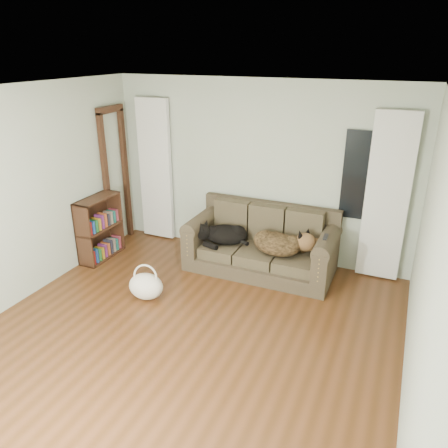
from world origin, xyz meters
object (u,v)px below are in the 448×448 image
at_px(sofa, 261,241).
at_px(dog_black_lab, 223,234).
at_px(dog_shepherd, 280,244).
at_px(tote_bag, 146,287).
at_px(bookshelf, 100,226).

height_order(sofa, dog_black_lab, sofa).
relative_size(sofa, dog_shepherd, 2.86).
relative_size(dog_black_lab, dog_shepherd, 0.88).
height_order(dog_black_lab, dog_shepherd, dog_shepherd).
xyz_separation_m(dog_black_lab, tote_bag, (-0.53, -1.24, -0.32)).
bearing_deg(sofa, bookshelf, -166.41).
xyz_separation_m(sofa, tote_bag, (-1.08, -1.30, -0.29)).
xyz_separation_m(sofa, dog_shepherd, (0.30, -0.08, 0.04)).
bearing_deg(dog_shepherd, dog_black_lab, 12.65).
relative_size(sofa, dog_black_lab, 3.25).
xyz_separation_m(dog_black_lab, bookshelf, (-1.79, -0.50, 0.02)).
bearing_deg(dog_shepherd, tote_bag, 55.15).
relative_size(dog_black_lab, tote_bag, 1.38).
xyz_separation_m(dog_shepherd, tote_bag, (-1.38, -1.22, -0.33)).
height_order(sofa, tote_bag, sofa).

